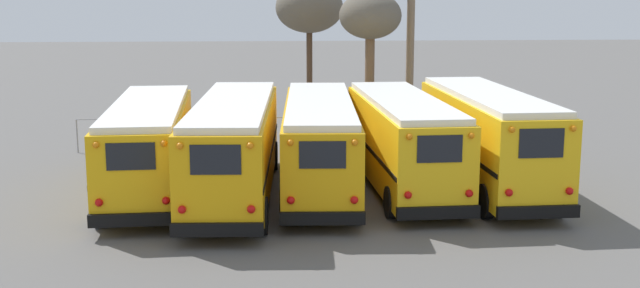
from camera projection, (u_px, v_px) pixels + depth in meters
name	position (u px, v px, depth m)	size (l,w,h in m)	color
ground_plane	(320.00, 192.00, 26.96)	(160.00, 160.00, 0.00)	#5B5956
school_bus_0	(149.00, 144.00, 26.45)	(2.92, 10.18, 3.06)	#EAAA0F
school_bus_1	(234.00, 145.00, 25.95)	(2.93, 11.00, 3.20)	#E5A00C
school_bus_2	(319.00, 141.00, 26.99)	(2.88, 10.85, 3.07)	#E5A00C
school_bus_3	(403.00, 140.00, 27.15)	(2.81, 9.99, 3.13)	yellow
school_bus_4	(487.00, 137.00, 27.05)	(2.75, 9.90, 3.34)	yellow
utility_pole	(410.00, 55.00, 36.77)	(1.80, 0.36, 7.24)	#75604C
bare_tree_0	(370.00, 19.00, 35.94)	(2.81, 2.81, 6.60)	brown
bare_tree_1	(309.00, 8.00, 40.12)	(3.39, 3.39, 7.08)	#473323
fence_line	(309.00, 127.00, 33.87)	(19.39, 0.06, 1.42)	#939399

